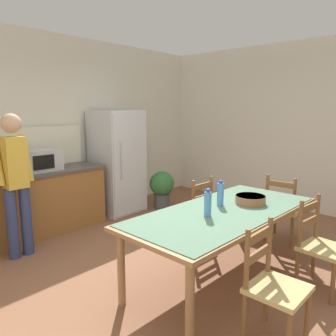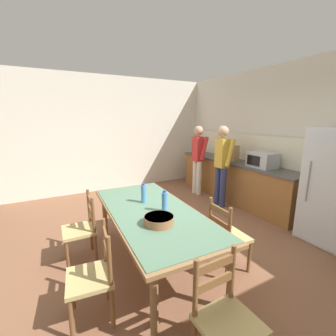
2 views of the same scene
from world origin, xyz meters
name	(u,v)px [view 1 (image 1 of 2)]	position (x,y,z in m)	size (l,w,h in m)	color
ground_plane	(176,273)	(0.00, 0.00, 0.00)	(8.32, 8.32, 0.00)	brown
wall_back	(46,130)	(0.00, 2.66, 1.45)	(6.52, 0.12, 2.90)	silver
wall_right	(298,127)	(3.26, 0.00, 1.45)	(0.12, 5.20, 2.90)	silver
refrigerator	(117,162)	(1.01, 2.19, 0.87)	(0.74, 0.73, 1.74)	silver
microwave	(40,160)	(-0.34, 2.21, 1.05)	(0.50, 0.39, 0.30)	#B2B7BC
dining_table	(224,216)	(0.23, -0.44, 0.69)	(2.25, 1.06, 0.75)	olive
bottle_near_centre	(208,204)	(-0.05, -0.43, 0.88)	(0.07, 0.07, 0.27)	#4C8ED6
bottle_off_centre	(220,194)	(0.34, -0.32, 0.88)	(0.07, 0.07, 0.27)	#4C8ED6
serving_bowl	(250,199)	(0.61, -0.53, 0.80)	(0.32, 0.32, 0.09)	#9E6642
chair_head_end	(283,209)	(1.63, -0.48, 0.44)	(0.41, 0.43, 0.91)	brown
chair_side_far_right	(194,212)	(0.75, 0.34, 0.44)	(0.44, 0.42, 0.91)	brown
chair_side_near_left	(273,286)	(-0.30, -1.21, 0.44)	(0.42, 0.40, 0.91)	brown
chair_side_near_right	(321,246)	(0.71, -1.24, 0.44)	(0.46, 0.44, 0.91)	brown
person_at_counter	(15,178)	(-0.92, 1.69, 0.96)	(0.43, 0.30, 1.71)	navy
potted_plant	(162,187)	(1.66, 1.76, 0.39)	(0.44, 0.44, 0.67)	#4C4C51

